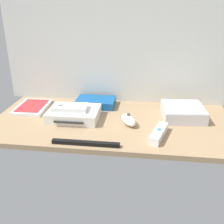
{
  "coord_description": "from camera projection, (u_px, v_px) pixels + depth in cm",
  "views": [
    {
      "loc": [
        12.95,
        -99.67,
        46.63
      ],
      "look_at": [
        0.0,
        0.0,
        4.0
      ],
      "focal_mm": 42.46,
      "sensor_mm": 36.0,
      "label": 1
    }
  ],
  "objects": [
    {
      "name": "remote_nunchuk",
      "position": [
        128.0,
        120.0,
        1.07
      ],
      "size": [
        8.71,
        10.88,
        5.1
      ],
      "rotation": [
        0.0,
        0.0,
        0.51
      ],
      "color": "white",
      "rests_on": "ground_plane"
    },
    {
      "name": "back_wall",
      "position": [
        119.0,
        35.0,
        1.21
      ],
      "size": [
        110.0,
        1.2,
        64.0
      ],
      "primitive_type": "cube",
      "color": "silver",
      "rests_on": "ground"
    },
    {
      "name": "game_case",
      "position": [
        32.0,
        107.0,
        1.23
      ],
      "size": [
        14.09,
        19.35,
        1.56
      ],
      "rotation": [
        0.0,
        0.0,
        0.03
      ],
      "color": "white",
      "rests_on": "ground_plane"
    },
    {
      "name": "mini_computer",
      "position": [
        183.0,
        112.0,
        1.13
      ],
      "size": [
        18.36,
        18.36,
        5.3
      ],
      "rotation": [
        0.0,
        0.0,
        0.08
      ],
      "color": "silver",
      "rests_on": "ground_plane"
    },
    {
      "name": "network_router",
      "position": [
        96.0,
        102.0,
        1.26
      ],
      "size": [
        18.2,
        12.62,
        3.4
      ],
      "rotation": [
        0.0,
        0.0,
        -0.02
      ],
      "color": "#145193",
      "rests_on": "ground_plane"
    },
    {
      "name": "ground_plane",
      "position": [
        112.0,
        123.0,
        1.11
      ],
      "size": [
        100.0,
        48.0,
        2.0
      ],
      "primitive_type": "cube",
      "color": "#9E7F5B",
      "rests_on": "ground"
    },
    {
      "name": "sensor_bar",
      "position": [
        86.0,
        143.0,
        0.92
      ],
      "size": [
        24.01,
        1.87,
        1.4
      ],
      "primitive_type": "cube",
      "rotation": [
        0.0,
        0.0,
        0.0
      ],
      "color": "black",
      "rests_on": "ground_plane"
    },
    {
      "name": "remote_classic_pad",
      "position": [
        70.0,
        108.0,
        1.1
      ],
      "size": [
        14.91,
        8.96,
        2.4
      ],
      "rotation": [
        0.0,
        0.0,
        0.07
      ],
      "color": "white",
      "rests_on": "game_console"
    },
    {
      "name": "game_console",
      "position": [
        74.0,
        114.0,
        1.12
      ],
      "size": [
        21.08,
        16.59,
        4.4
      ],
      "rotation": [
        0.0,
        0.0,
        0.01
      ],
      "color": "white",
      "rests_on": "ground_plane"
    },
    {
      "name": "remote_wand",
      "position": [
        159.0,
        133.0,
        0.97
      ],
      "size": [
        7.61,
        15.22,
        3.4
      ],
      "rotation": [
        0.0,
        0.0,
        -0.28
      ],
      "color": "white",
      "rests_on": "ground_plane"
    }
  ]
}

